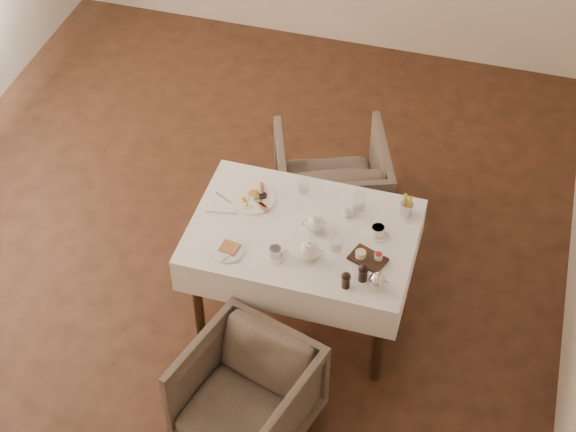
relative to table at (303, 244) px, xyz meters
The scene contains 20 objects.
table is the anchor object (origin of this frame).
armchair_near 0.92m from the table, 94.99° to the right, with size 0.65×0.67×0.61m, color #483F35.
armchair_far 0.92m from the table, 92.51° to the left, with size 0.72×0.74×0.67m, color #483F35.
breakfast_plate 0.40m from the table, 154.76° to the left, with size 0.26×0.26×0.03m.
side_plate 0.48m from the table, 143.63° to the right, with size 0.21×0.19×0.02m.
teapot_centre 0.19m from the table, 17.31° to the left, with size 0.14×0.11×0.12m, color white, non-canonical shape.
teapot_front 0.28m from the table, 65.26° to the right, with size 0.16×0.13×0.13m, color white, non-canonical shape.
creamer 0.33m from the table, 42.35° to the left, with size 0.07×0.07×0.08m, color white.
teacup_near 0.29m from the table, 112.34° to the right, with size 0.12×0.12×0.06m.
teacup_far 0.45m from the table, 11.36° to the left, with size 0.13×0.13×0.06m.
glass_left 0.36m from the table, 104.80° to the left, with size 0.07×0.07×0.09m, color silver.
glass_mid 0.28m from the table, 20.90° to the right, with size 0.07×0.07×0.09m, color silver.
glass_right 0.41m from the table, 45.23° to the left, with size 0.07×0.07×0.10m, color silver.
condiment_board 0.44m from the table, 16.18° to the right, with size 0.23×0.19×0.05m.
pepper_mill_left 0.50m from the table, 45.75° to the right, with size 0.05×0.05×0.11m, color black, non-canonical shape.
pepper_mill_right 0.52m from the table, 33.15° to the right, with size 0.06×0.06×0.12m, color black, non-canonical shape.
silver_pot 0.60m from the table, 31.27° to the right, with size 0.11×0.09×0.12m, color white, non-canonical shape.
fries_cup 0.64m from the table, 28.40° to the left, with size 0.07×0.07×0.15m.
cutlery_fork 0.52m from the table, 167.25° to the left, with size 0.01×0.19×0.00m, color silver.
cutlery_knife 0.50m from the table, behind, with size 0.01×0.19×0.00m, color silver.
Camera 1 is at (1.54, -3.82, 4.36)m, focal length 55.00 mm.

